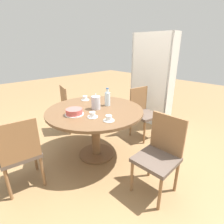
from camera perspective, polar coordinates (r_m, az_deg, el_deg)
ground_plane at (r=2.83m, az=-5.08°, el=-13.58°), size 14.00×14.00×0.00m
dining_table at (r=2.53m, az=-5.52°, el=-2.00°), size 1.36×1.36×0.75m
chair_a at (r=3.48m, az=-13.07°, el=1.58°), size 0.52×0.52×0.90m
chair_b at (r=2.26m, az=-27.90°, el=-11.52°), size 0.47×0.47×0.90m
chair_c at (r=2.06m, az=15.22°, el=-12.97°), size 0.43×0.43×0.90m
chair_d at (r=3.21m, az=10.08°, el=0.20°), size 0.48×0.48×0.90m
bookshelf at (r=3.78m, az=12.71°, el=9.88°), size 0.90×0.28×1.84m
coffee_pot at (r=2.47m, az=-5.32°, el=3.24°), size 0.13×0.13×0.22m
water_bottle at (r=2.60m, az=-1.49°, el=4.44°), size 0.08×0.08×0.27m
cake_main at (r=2.31m, az=-12.24°, el=0.00°), size 0.24×0.24×0.08m
cup_a at (r=2.20m, az=-6.40°, el=-1.01°), size 0.14×0.14×0.07m
cup_b at (r=2.09m, az=-1.08°, el=-2.17°), size 0.14×0.14×0.07m
cup_c at (r=2.92m, az=-8.82°, el=4.40°), size 0.14×0.14×0.07m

